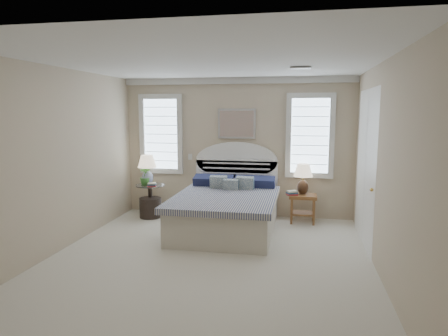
% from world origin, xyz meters
% --- Properties ---
extents(floor, '(4.50, 5.00, 0.01)m').
position_xyz_m(floor, '(0.00, 0.00, 0.00)').
color(floor, beige).
rests_on(floor, ground).
extents(ceiling, '(4.50, 5.00, 0.01)m').
position_xyz_m(ceiling, '(0.00, 0.00, 2.70)').
color(ceiling, white).
rests_on(ceiling, wall_back).
extents(wall_back, '(4.50, 0.02, 2.70)m').
position_xyz_m(wall_back, '(0.00, 2.50, 1.35)').
color(wall_back, '#C4AC93').
rests_on(wall_back, floor).
extents(wall_left, '(0.02, 5.00, 2.70)m').
position_xyz_m(wall_left, '(-2.25, 0.00, 1.35)').
color(wall_left, '#C4AC93').
rests_on(wall_left, floor).
extents(wall_right, '(0.02, 5.00, 2.70)m').
position_xyz_m(wall_right, '(2.25, 0.00, 1.35)').
color(wall_right, '#C4AC93').
rests_on(wall_right, floor).
extents(crown_molding, '(4.50, 0.08, 0.12)m').
position_xyz_m(crown_molding, '(0.00, 2.46, 2.64)').
color(crown_molding, silver).
rests_on(crown_molding, wall_back).
extents(hvac_vent, '(0.30, 0.20, 0.02)m').
position_xyz_m(hvac_vent, '(1.20, 0.80, 2.68)').
color(hvac_vent, '#B2B2B2').
rests_on(hvac_vent, ceiling).
extents(switch_plate, '(0.08, 0.01, 0.12)m').
position_xyz_m(switch_plate, '(-0.95, 2.48, 1.15)').
color(switch_plate, silver).
rests_on(switch_plate, wall_back).
extents(window_left, '(0.90, 0.06, 1.60)m').
position_xyz_m(window_left, '(-1.55, 2.48, 1.60)').
color(window_left, '#C5E1FA').
rests_on(window_left, wall_back).
extents(window_right, '(0.90, 0.06, 1.60)m').
position_xyz_m(window_right, '(1.40, 2.48, 1.60)').
color(window_right, '#C5E1FA').
rests_on(window_right, wall_back).
extents(painting, '(0.74, 0.04, 0.58)m').
position_xyz_m(painting, '(0.00, 2.46, 1.82)').
color(painting, silver).
rests_on(painting, wall_back).
extents(closet_door, '(0.02, 1.80, 2.40)m').
position_xyz_m(closet_door, '(2.23, 1.20, 1.20)').
color(closet_door, white).
rests_on(closet_door, floor).
extents(bed, '(1.72, 2.28, 1.47)m').
position_xyz_m(bed, '(0.00, 1.46, 0.39)').
color(bed, beige).
rests_on(bed, floor).
extents(side_table_left, '(0.56, 0.56, 0.63)m').
position_xyz_m(side_table_left, '(-1.65, 2.05, 0.39)').
color(side_table_left, black).
rests_on(side_table_left, floor).
extents(nightstand_right, '(0.50, 0.40, 0.53)m').
position_xyz_m(nightstand_right, '(1.30, 2.15, 0.39)').
color(nightstand_right, brown).
rests_on(nightstand_right, floor).
extents(floor_pot, '(0.47, 0.47, 0.39)m').
position_xyz_m(floor_pot, '(-1.62, 1.97, 0.19)').
color(floor_pot, black).
rests_on(floor_pot, floor).
extents(lamp_left, '(0.44, 0.44, 0.59)m').
position_xyz_m(lamp_left, '(-1.71, 2.07, 0.99)').
color(lamp_left, silver).
rests_on(lamp_left, side_table_left).
extents(lamp_right, '(0.42, 0.42, 0.57)m').
position_xyz_m(lamp_right, '(1.29, 2.23, 0.88)').
color(lamp_right, black).
rests_on(lamp_right, nightstand_right).
extents(potted_plant, '(0.27, 0.27, 0.37)m').
position_xyz_m(potted_plant, '(-1.72, 2.00, 0.81)').
color(potted_plant, '#3C7830').
rests_on(potted_plant, side_table_left).
extents(books_left, '(0.19, 0.15, 0.07)m').
position_xyz_m(books_left, '(-1.56, 1.90, 0.66)').
color(books_left, maroon).
rests_on(books_left, side_table_left).
extents(books_right, '(0.23, 0.20, 0.08)m').
position_xyz_m(books_right, '(1.10, 2.08, 0.57)').
color(books_right, maroon).
rests_on(books_right, nightstand_right).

